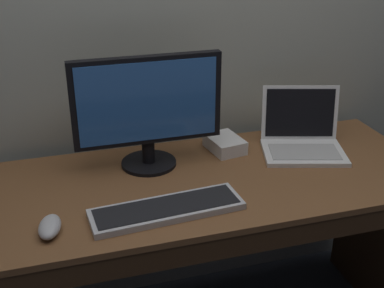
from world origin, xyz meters
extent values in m
cube|color=brown|center=(0.00, 0.00, 0.76)|extent=(1.61, 0.67, 0.02)
cube|color=#3D2716|center=(0.78, 0.00, 0.38)|extent=(0.05, 0.62, 0.75)
cube|color=#3D2716|center=(0.00, -0.32, 0.71)|extent=(1.55, 0.02, 0.08)
cube|color=white|center=(0.39, 0.07, 0.78)|extent=(0.36, 0.30, 0.02)
cube|color=#ACACAC|center=(0.39, 0.06, 0.79)|extent=(0.29, 0.21, 0.00)
cube|color=white|center=(0.43, 0.19, 0.90)|extent=(0.30, 0.13, 0.22)
cube|color=black|center=(0.43, 0.19, 0.90)|extent=(0.27, 0.11, 0.19)
cylinder|color=black|center=(-0.20, 0.16, 0.78)|extent=(0.21, 0.21, 0.01)
cylinder|color=black|center=(-0.20, 0.16, 0.83)|extent=(0.05, 0.05, 0.09)
cube|color=black|center=(-0.20, 0.14, 1.03)|extent=(0.53, 0.03, 0.32)
cube|color=#28569E|center=(-0.20, 0.12, 1.03)|extent=(0.49, 0.00, 0.29)
cube|color=#BCBCC1|center=(-0.22, -0.18, 0.78)|extent=(0.49, 0.18, 0.02)
cube|color=black|center=(-0.22, -0.18, 0.80)|extent=(0.46, 0.15, 0.00)
ellipsoid|color=#B7B7BC|center=(-0.58, -0.19, 0.79)|extent=(0.09, 0.13, 0.04)
cube|color=silver|center=(0.11, 0.20, 0.80)|extent=(0.14, 0.18, 0.05)
camera|label=1|loc=(-0.52, -1.50, 1.64)|focal=47.05mm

